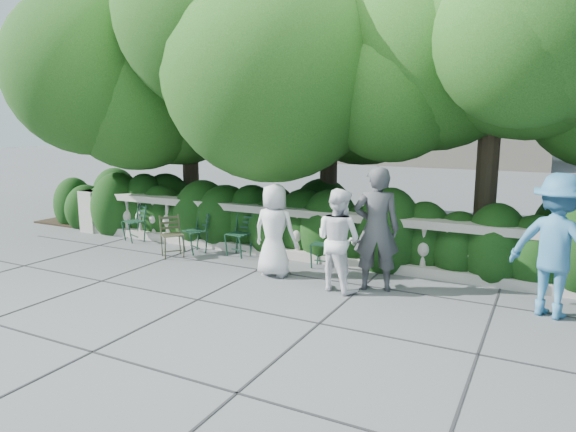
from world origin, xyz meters
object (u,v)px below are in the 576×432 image
at_px(chair_c, 189,253).
at_px(chair_weathered, 175,259).
at_px(person_older_blue, 557,246).
at_px(chair_b, 234,258).
at_px(chair_e, 321,269).
at_px(person_businessman, 275,230).
at_px(person_woman_grey, 376,229).
at_px(person_casual_man, 338,240).
at_px(chair_a, 129,242).

distance_m(chair_c, chair_weathered, 0.44).
height_order(chair_weathered, person_older_blue, person_older_blue).
bearing_deg(chair_weathered, chair_b, -21.09).
bearing_deg(chair_e, person_older_blue, -11.01).
height_order(chair_b, chair_e, same).
bearing_deg(person_older_blue, person_businessman, 21.76).
distance_m(person_woman_grey, person_casual_man, 0.62).
relative_size(chair_c, person_older_blue, 0.43).
xyz_separation_m(chair_weathered, person_businessman, (2.27, -0.06, 0.80)).
xyz_separation_m(chair_a, person_woman_grey, (5.89, -0.62, 0.99)).
relative_size(chair_weathered, person_businessman, 0.52).
distance_m(person_businessman, person_older_blue, 4.31).
bearing_deg(person_older_blue, chair_weathered, 20.67).
bearing_deg(chair_b, person_businessman, -21.46).
distance_m(chair_c, person_casual_man, 3.70).
bearing_deg(chair_b, person_older_blue, 0.39).
bearing_deg(person_casual_man, chair_c, 5.89).
height_order(chair_a, person_businessman, person_businessman).
xyz_separation_m(chair_a, chair_weathered, (1.82, -0.63, 0.00)).
xyz_separation_m(chair_b, chair_e, (1.85, 0.02, 0.00)).
distance_m(chair_weathered, person_older_blue, 6.65).
bearing_deg(chair_c, chair_a, -161.50).
distance_m(chair_c, person_older_blue, 6.66).
distance_m(person_businessman, person_casual_man, 1.28).
distance_m(chair_a, chair_weathered, 1.93).
bearing_deg(chair_c, person_casual_man, 12.97).
bearing_deg(chair_weathered, person_woman_grey, -52.20).
height_order(person_woman_grey, person_casual_man, person_woman_grey).
distance_m(chair_e, chair_weathered, 2.91).
bearing_deg(person_businessman, chair_a, -10.93).
relative_size(chair_b, chair_c, 1.00).
bearing_deg(person_casual_man, person_woman_grey, -134.49).
bearing_deg(chair_e, person_casual_man, -54.84).
distance_m(chair_b, chair_weathered, 1.16).
relative_size(chair_c, chair_e, 1.00).
relative_size(chair_a, person_businessman, 0.52).
bearing_deg(chair_b, chair_a, -174.52).
bearing_deg(person_woman_grey, chair_a, -24.46).
xyz_separation_m(person_casual_man, person_older_blue, (3.04, 0.33, 0.17)).
relative_size(chair_a, person_woman_grey, 0.43).
distance_m(chair_b, chair_e, 1.85).
height_order(chair_weathered, person_casual_man, person_casual_man).
relative_size(chair_b, chair_e, 1.00).
distance_m(person_woman_grey, person_older_blue, 2.52).
bearing_deg(chair_b, person_woman_grey, -4.98).
xyz_separation_m(chair_b, chair_weathered, (-0.99, -0.60, 0.00)).
xyz_separation_m(person_woman_grey, person_casual_man, (-0.52, -0.28, -0.17)).
height_order(chair_a, chair_b, same).
xyz_separation_m(chair_c, person_casual_man, (3.53, -0.71, 0.81)).
bearing_deg(chair_a, chair_weathered, 3.37).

